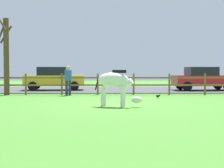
# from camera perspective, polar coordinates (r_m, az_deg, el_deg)

# --- Properties ---
(ground_plane) EXTENTS (60.00, 60.00, 0.00)m
(ground_plane) POSITION_cam_1_polar(r_m,az_deg,el_deg) (14.01, -0.03, -3.35)
(ground_plane) COLOR #47842D
(parking_asphalt) EXTENTS (28.00, 7.40, 0.05)m
(parking_asphalt) POSITION_cam_1_polar(r_m,az_deg,el_deg) (23.28, -0.30, -0.98)
(parking_asphalt) COLOR #47474C
(parking_asphalt) RESTS_ON ground_plane
(paddock_fence) EXTENTS (20.62, 0.11, 1.21)m
(paddock_fence) POSITION_cam_1_polar(r_m,az_deg,el_deg) (18.96, -2.46, 0.25)
(paddock_fence) COLOR brown
(paddock_fence) RESTS_ON ground_plane
(bare_tree) EXTENTS (0.73, 0.94, 4.39)m
(bare_tree) POSITION_cam_1_polar(r_m,az_deg,el_deg) (19.52, -17.73, 4.85)
(bare_tree) COLOR #513A23
(bare_tree) RESTS_ON ground_plane
(zebra) EXTENTS (1.85, 0.94, 1.41)m
(zebra) POSITION_cam_1_polar(r_m,az_deg,el_deg) (12.76, 0.56, 0.26)
(zebra) COLOR white
(zebra) RESTS_ON ground_plane
(crow_on_grass) EXTENTS (0.21, 0.10, 0.20)m
(crow_on_grass) POSITION_cam_1_polar(r_m,az_deg,el_deg) (16.53, 7.91, -2.05)
(crow_on_grass) COLOR black
(crow_on_grass) RESTS_ON ground_plane
(parked_car_yellow) EXTENTS (4.13, 2.15, 1.56)m
(parked_car_yellow) POSITION_cam_1_polar(r_m,az_deg,el_deg) (22.85, -9.94, 0.97)
(parked_car_yellow) COLOR yellow
(parked_car_yellow) RESTS_ON parking_asphalt
(parked_car_red) EXTENTS (4.10, 2.08, 1.56)m
(parked_car_red) POSITION_cam_1_polar(r_m,az_deg,el_deg) (23.10, 15.33, 0.94)
(parked_car_red) COLOR red
(parked_car_red) RESTS_ON parking_asphalt
(visitor_near_fence) EXTENTS (0.38, 0.25, 1.64)m
(visitor_near_fence) POSITION_cam_1_polar(r_m,az_deg,el_deg) (18.51, -7.55, 0.85)
(visitor_near_fence) COLOR #232847
(visitor_near_fence) RESTS_ON ground_plane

